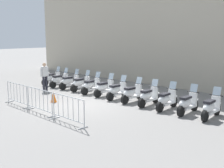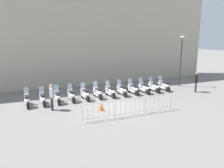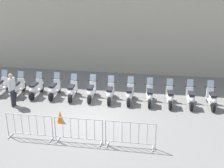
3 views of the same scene
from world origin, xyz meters
The scene contains 21 objects.
ground_plane centered at (0.00, 0.00, 0.00)m, with size 120.00×120.00×0.00m, color slate.
building_facade centered at (0.75, 8.34, 5.15)m, with size 28.00×2.40×10.30m, color #B2A893.
motorcycle_0 centered at (-5.45, 2.79, 0.45)m, with size 0.56×1.73×1.24m.
motorcycle_1 centered at (-4.43, 2.62, 0.45)m, with size 0.56×1.73×1.24m.
motorcycle_2 centered at (-3.40, 2.59, 0.45)m, with size 0.60×1.72×1.24m.
motorcycle_3 centered at (-2.36, 2.56, 0.45)m, with size 0.56×1.73×1.24m.
motorcycle_4 centered at (-1.33, 2.39, 0.45)m, with size 0.56×1.72×1.24m.
motorcycle_5 centered at (-0.30, 2.36, 0.45)m, with size 0.56×1.72×1.24m.
motorcycle_6 centered at (0.72, 2.19, 0.45)m, with size 0.56×1.72×1.24m.
motorcycle_7 centered at (1.75, 2.12, 0.45)m, with size 0.56×1.73×1.24m.
motorcycle_8 centered at (2.78, 2.02, 0.45)m, with size 0.56×1.72×1.24m.
motorcycle_9 centered at (3.81, 1.90, 0.45)m, with size 0.56×1.72×1.24m.
motorcycle_10 centered at (4.84, 1.86, 0.45)m, with size 0.56×1.72×1.24m.
motorcycle_11 centered at (5.87, 1.79, 0.45)m, with size 0.56×1.72×1.24m.
barrier_segment_0 centered at (-2.22, -1.89, 0.52)m, with size 1.95×0.60×1.07m.
barrier_segment_1 centered at (-0.19, -2.07, 0.52)m, with size 1.95×0.60×1.07m.
barrier_segment_2 centered at (1.85, -2.25, 0.52)m, with size 1.95×0.60×1.07m.
street_lamp centered at (8.32, 2.41, 2.95)m, with size 0.36×0.36×4.76m.
officer_near_row_end centered at (-4.13, 1.22, 0.98)m, with size 0.27×0.54×1.73m.
officer_mid_plaza centered at (7.98, 0.14, 0.98)m, with size 0.45×0.39×1.73m.
traffic_cone centered at (-1.34, -0.39, 0.28)m, with size 0.32×0.32×0.55m, color orange.
Camera 2 is at (-7.26, -12.84, 4.79)m, focal length 35.55 mm.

